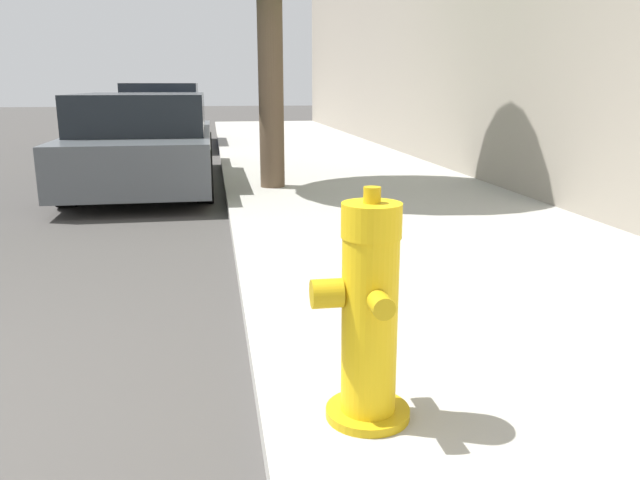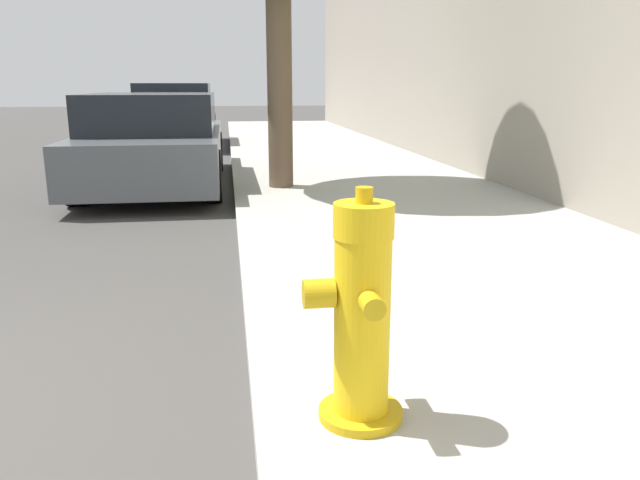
# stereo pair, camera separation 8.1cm
# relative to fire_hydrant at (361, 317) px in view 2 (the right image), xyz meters

# --- Properties ---
(fire_hydrant) EXTENTS (0.38, 0.40, 0.90)m
(fire_hydrant) POSITION_rel_fire_hydrant_xyz_m (0.00, 0.00, 0.00)
(fire_hydrant) COLOR #C39C11
(fire_hydrant) RESTS_ON sidewalk_slab
(parked_car_near) EXTENTS (1.77, 4.55, 1.26)m
(parked_car_near) POSITION_rel_fire_hydrant_xyz_m (-1.44, 6.71, 0.08)
(parked_car_near) COLOR #4C5156
(parked_car_near) RESTS_ON ground_plane
(parked_car_mid) EXTENTS (1.73, 4.04, 1.40)m
(parked_car_mid) POSITION_rel_fire_hydrant_xyz_m (-1.60, 12.55, 0.14)
(parked_car_mid) COLOR navy
(parked_car_mid) RESTS_ON ground_plane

